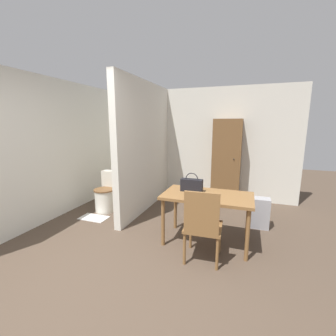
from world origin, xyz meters
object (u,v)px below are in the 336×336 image
wooden_chair (203,224)px  wooden_cabinet (226,162)px  dining_table (207,200)px  handbag (192,185)px  space_heater (260,213)px

wooden_chair → wooden_cabinet: bearing=86.0°
dining_table → wooden_chair: size_ratio=1.31×
dining_table → handbag: handbag is taller
wooden_chair → handbag: (-0.28, 0.57, 0.32)m
handbag → space_heater: bearing=35.0°
handbag → wooden_cabinet: bearing=79.9°
dining_table → space_heater: size_ratio=2.45×
wooden_chair → handbag: handbag is taller
dining_table → wooden_chair: wooden_chair is taller
wooden_chair → space_heater: size_ratio=1.86×
handbag → wooden_cabinet: (0.33, 1.82, 0.08)m
wooden_chair → space_heater: wooden_chair is taller
handbag → wooden_cabinet: wooden_cabinet is taller
dining_table → handbag: bearing=162.4°
dining_table → wooden_chair: bearing=-86.0°
wooden_chair → wooden_cabinet: (0.04, 2.40, 0.40)m
wooden_chair → dining_table: bearing=91.1°
handbag → wooden_cabinet: 1.85m
dining_table → handbag: size_ratio=3.89×
dining_table → handbag: 0.31m
wooden_cabinet → space_heater: wooden_cabinet is taller
handbag → wooden_chair: bearing=-63.8°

